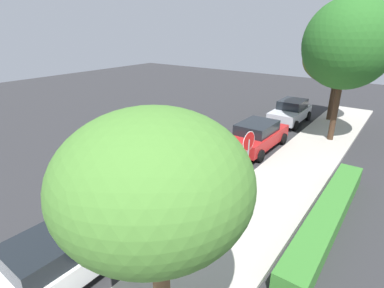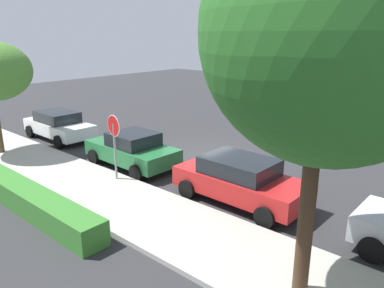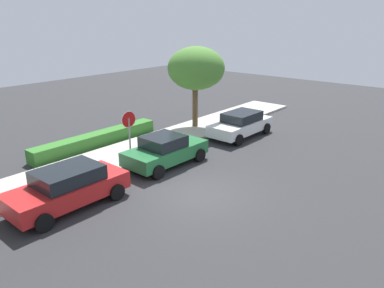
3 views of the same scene
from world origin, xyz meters
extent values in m
plane|color=#2D2D30|center=(0.00, 0.00, 0.00)|extent=(60.00, 60.00, 0.00)
cube|color=#B2ADA3|center=(0.00, 5.65, 0.07)|extent=(32.00, 2.93, 0.14)
cylinder|color=gray|center=(0.47, 4.60, 1.11)|extent=(0.08, 0.08, 2.22)
cylinder|color=white|center=(0.47, 4.60, 2.15)|extent=(0.78, 0.10, 0.79)
cylinder|color=red|center=(0.47, 4.60, 2.15)|extent=(0.73, 0.11, 0.73)
cube|color=#236B38|center=(1.35, 3.10, 0.62)|extent=(4.14, 1.94, 0.63)
cube|color=black|center=(1.22, 3.11, 1.20)|extent=(1.80, 1.66, 0.53)
cylinder|color=black|center=(2.77, 3.99, 0.32)|extent=(0.65, 0.24, 0.64)
cylinder|color=black|center=(2.72, 2.15, 0.32)|extent=(0.65, 0.24, 0.64)
cylinder|color=black|center=(-0.01, 4.06, 0.32)|extent=(0.65, 0.24, 0.64)
cylinder|color=black|center=(-0.06, 2.22, 0.32)|extent=(0.65, 0.24, 0.64)
cube|color=red|center=(-3.94, 3.00, 0.63)|extent=(4.40, 1.91, 0.65)
cube|color=black|center=(-3.86, 3.00, 1.23)|extent=(2.32, 1.66, 0.53)
cylinder|color=black|center=(-2.44, 3.91, 0.32)|extent=(0.64, 0.23, 0.64)
cylinder|color=black|center=(-2.46, 2.05, 0.32)|extent=(0.64, 0.23, 0.64)
cylinder|color=black|center=(-5.41, 3.94, 0.32)|extent=(0.64, 0.23, 0.64)
cylinder|color=black|center=(-5.44, 2.09, 0.32)|extent=(0.64, 0.23, 0.64)
cube|color=white|center=(7.41, 2.88, 0.61)|extent=(4.35, 1.82, 0.62)
cube|color=black|center=(7.52, 2.88, 1.18)|extent=(2.25, 1.58, 0.52)
cylinder|color=black|center=(5.92, 2.02, 0.32)|extent=(0.64, 0.23, 0.64)
cylinder|color=black|center=(5.95, 3.78, 0.32)|extent=(0.64, 0.23, 0.64)
cylinder|color=black|center=(8.87, 1.98, 0.32)|extent=(0.64, 0.23, 0.64)
cylinder|color=black|center=(8.89, 3.73, 0.32)|extent=(0.64, 0.23, 0.64)
cylinder|color=brown|center=(7.07, 6.04, 1.22)|extent=(0.34, 0.34, 2.44)
ellipsoid|color=#4C8433|center=(7.07, 5.97, 3.75)|extent=(3.45, 3.45, 2.59)
cube|color=#387A2D|center=(0.92, 7.83, 0.37)|extent=(7.63, 0.84, 0.74)
camera|label=1|loc=(10.29, 9.16, 6.24)|focal=28.00mm
camera|label=2|loc=(-10.15, 12.49, 5.34)|focal=35.00mm
camera|label=3|loc=(-10.50, -8.49, 6.66)|focal=35.00mm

